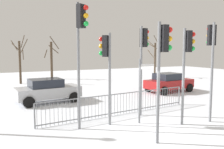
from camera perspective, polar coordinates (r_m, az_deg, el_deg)
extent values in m
plane|color=white|center=(9.59, 10.50, -13.62)|extent=(60.00, 60.00, 0.00)
cylinder|color=slate|center=(9.84, -0.57, -1.26)|extent=(0.11, 0.11, 3.93)
cube|color=black|center=(9.85, -1.43, 6.99)|extent=(0.39, 0.37, 0.90)
sphere|color=red|center=(9.99, -2.70, 8.69)|extent=(0.20, 0.20, 0.20)
sphere|color=orange|center=(9.98, -2.69, 6.97)|extent=(0.20, 0.20, 0.20)
sphere|color=green|center=(9.98, -2.68, 5.24)|extent=(0.20, 0.20, 0.20)
cylinder|color=slate|center=(11.39, 7.14, 0.75)|extent=(0.11, 0.11, 4.36)
cube|color=black|center=(11.49, 7.78, 8.94)|extent=(0.30, 0.37, 0.90)
sphere|color=red|center=(11.70, 8.59, 10.34)|extent=(0.20, 0.20, 0.20)
sphere|color=orange|center=(11.68, 8.57, 8.87)|extent=(0.20, 0.20, 0.20)
sphere|color=green|center=(11.67, 8.55, 7.40)|extent=(0.20, 0.20, 0.20)
cylinder|color=slate|center=(10.34, 17.11, -0.63)|extent=(0.11, 0.11, 4.12)
cube|color=black|center=(10.38, 18.12, 7.73)|extent=(0.27, 0.35, 0.90)
sphere|color=red|center=(10.54, 19.29, 9.29)|extent=(0.20, 0.20, 0.20)
sphere|color=orange|center=(10.53, 19.24, 7.66)|extent=(0.20, 0.20, 0.20)
sphere|color=green|center=(10.52, 19.18, 6.03)|extent=(0.20, 0.20, 0.20)
cylinder|color=slate|center=(11.13, 23.33, 0.35)|extent=(0.11, 0.11, 4.42)
cube|color=black|center=(11.26, 23.28, 8.86)|extent=(0.38, 0.32, 0.90)
sphere|color=red|center=(11.51, 22.75, 10.30)|extent=(0.20, 0.20, 0.20)
sphere|color=orange|center=(11.48, 22.70, 8.81)|extent=(0.20, 0.20, 0.20)
sphere|color=green|center=(11.47, 22.64, 7.32)|extent=(0.20, 0.20, 0.20)
cylinder|color=slate|center=(9.33, -8.22, 1.78)|extent=(0.11, 0.11, 5.06)
cube|color=black|center=(9.29, -7.62, 14.01)|extent=(0.39, 0.35, 0.90)
sphere|color=red|center=(9.18, -6.43, 16.03)|extent=(0.20, 0.20, 0.20)
sphere|color=orange|center=(9.13, -6.40, 14.17)|extent=(0.20, 0.20, 0.20)
sphere|color=green|center=(9.10, -6.38, 12.31)|extent=(0.20, 0.20, 0.20)
cylinder|color=slate|center=(7.98, 11.30, -2.28)|extent=(0.11, 0.11, 4.13)
cube|color=black|center=(8.01, 12.49, 8.61)|extent=(0.23, 0.33, 0.90)
sphere|color=red|center=(8.18, 13.96, 10.62)|extent=(0.20, 0.20, 0.20)
sphere|color=orange|center=(8.16, 13.91, 8.52)|extent=(0.20, 0.20, 0.20)
sphere|color=green|center=(8.15, 13.86, 6.42)|extent=(0.20, 0.20, 0.20)
cylinder|color=slate|center=(10.21, 6.78, -4.13)|extent=(0.09, 0.09, 2.84)
cube|color=white|center=(10.31, 8.68, 1.93)|extent=(0.70, 0.04, 0.22)
cube|color=slate|center=(11.63, 2.13, -4.73)|extent=(8.39, 0.87, 0.04)
cube|color=slate|center=(11.83, 2.12, -9.16)|extent=(8.39, 0.87, 0.04)
cylinder|color=slate|center=(10.10, -17.98, -9.69)|extent=(0.02, 0.02, 1.05)
cylinder|color=slate|center=(10.14, -16.98, -9.59)|extent=(0.02, 0.02, 1.05)
cylinder|color=slate|center=(10.19, -15.99, -9.49)|extent=(0.02, 0.02, 1.05)
cylinder|color=slate|center=(10.24, -15.02, -9.40)|extent=(0.02, 0.02, 1.05)
cylinder|color=slate|center=(10.29, -14.05, -9.30)|extent=(0.02, 0.02, 1.05)
cylinder|color=slate|center=(10.34, -13.09, -9.19)|extent=(0.02, 0.02, 1.05)
cylinder|color=slate|center=(10.40, -12.14, -9.09)|extent=(0.02, 0.02, 1.05)
cylinder|color=slate|center=(10.45, -11.21, -8.99)|extent=(0.02, 0.02, 1.05)
cylinder|color=slate|center=(10.52, -10.28, -8.88)|extent=(0.02, 0.02, 1.05)
cylinder|color=slate|center=(10.58, -9.37, -8.77)|extent=(0.02, 0.02, 1.05)
cylinder|color=slate|center=(10.65, -8.47, -8.67)|extent=(0.02, 0.02, 1.05)
cylinder|color=slate|center=(10.72, -7.58, -8.56)|extent=(0.02, 0.02, 1.05)
cylinder|color=slate|center=(10.79, -6.70, -8.45)|extent=(0.02, 0.02, 1.05)
cylinder|color=slate|center=(10.86, -5.83, -8.34)|extent=(0.02, 0.02, 1.05)
cylinder|color=slate|center=(10.94, -4.98, -8.23)|extent=(0.02, 0.02, 1.05)
cylinder|color=slate|center=(11.02, -4.14, -8.12)|extent=(0.02, 0.02, 1.05)
cylinder|color=slate|center=(11.10, -3.31, -8.01)|extent=(0.02, 0.02, 1.05)
cylinder|color=slate|center=(11.19, -2.50, -7.90)|extent=(0.02, 0.02, 1.05)
cylinder|color=slate|center=(11.27, -1.70, -7.79)|extent=(0.02, 0.02, 1.05)
cylinder|color=slate|center=(11.36, -0.91, -7.68)|extent=(0.02, 0.02, 1.05)
cylinder|color=slate|center=(11.45, -0.13, -7.57)|extent=(0.02, 0.02, 1.05)
cylinder|color=slate|center=(11.54, 0.63, -7.47)|extent=(0.02, 0.02, 1.05)
cylinder|color=slate|center=(11.64, 1.39, -7.36)|extent=(0.02, 0.02, 1.05)
cylinder|color=slate|center=(11.74, 2.12, -7.25)|extent=(0.02, 0.02, 1.05)
cylinder|color=slate|center=(11.83, 2.85, -7.14)|extent=(0.02, 0.02, 1.05)
cylinder|color=slate|center=(11.94, 3.56, -7.04)|extent=(0.02, 0.02, 1.05)
cylinder|color=slate|center=(12.04, 4.27, -6.93)|extent=(0.02, 0.02, 1.05)
cylinder|color=slate|center=(12.14, 4.95, -6.82)|extent=(0.02, 0.02, 1.05)
cylinder|color=slate|center=(12.25, 5.63, -6.72)|extent=(0.02, 0.02, 1.05)
cylinder|color=slate|center=(12.36, 6.30, -6.62)|extent=(0.02, 0.02, 1.05)
cylinder|color=slate|center=(12.46, 6.95, -6.52)|extent=(0.02, 0.02, 1.05)
cylinder|color=slate|center=(12.58, 7.59, -6.41)|extent=(0.02, 0.02, 1.05)
cylinder|color=slate|center=(12.69, 8.22, -6.31)|extent=(0.02, 0.02, 1.05)
cylinder|color=slate|center=(12.80, 8.84, -6.21)|extent=(0.02, 0.02, 1.05)
cylinder|color=slate|center=(12.92, 9.45, -6.12)|extent=(0.02, 0.02, 1.05)
cylinder|color=slate|center=(13.03, 10.04, -6.02)|extent=(0.02, 0.02, 1.05)
cylinder|color=slate|center=(13.15, 10.63, -5.92)|extent=(0.02, 0.02, 1.05)
cylinder|color=slate|center=(13.27, 11.20, -5.83)|extent=(0.02, 0.02, 1.05)
cylinder|color=slate|center=(13.39, 11.77, -5.74)|extent=(0.02, 0.02, 1.05)
cylinder|color=slate|center=(13.51, 12.32, -5.64)|extent=(0.02, 0.02, 1.05)
cylinder|color=slate|center=(13.64, 12.87, -5.55)|extent=(0.02, 0.02, 1.05)
cylinder|color=slate|center=(13.76, 13.40, -5.46)|extent=(0.02, 0.02, 1.05)
cylinder|color=slate|center=(13.89, 13.92, -5.37)|extent=(0.02, 0.02, 1.05)
cylinder|color=slate|center=(14.02, 14.44, -5.28)|extent=(0.02, 0.02, 1.05)
cylinder|color=slate|center=(14.14, 14.94, -5.20)|extent=(0.02, 0.02, 1.05)
cylinder|color=slate|center=(14.27, 15.44, -5.11)|extent=(0.02, 0.02, 1.05)
cylinder|color=slate|center=(14.40, 15.93, -5.03)|extent=(0.02, 0.02, 1.05)
cylinder|color=slate|center=(10.08, -18.48, -9.73)|extent=(0.06, 0.06, 1.05)
cylinder|color=slate|center=(14.47, 16.16, -4.99)|extent=(0.06, 0.06, 1.05)
cube|color=maroon|center=(18.60, 13.83, -2.19)|extent=(3.96, 2.09, 0.65)
cube|color=#1E232D|center=(18.43, 13.54, -0.54)|extent=(2.05, 1.69, 0.55)
cylinder|color=black|center=(20.19, 14.74, -2.53)|extent=(0.66, 0.29, 0.64)
cylinder|color=black|center=(19.09, 18.47, -3.11)|extent=(0.66, 0.29, 0.64)
cylinder|color=black|center=(18.33, 8.95, -3.24)|extent=(0.66, 0.29, 0.64)
cylinder|color=black|center=(17.11, 12.70, -3.96)|extent=(0.66, 0.29, 0.64)
cube|color=#B2B5BA|center=(14.96, -15.37, -4.15)|extent=(3.94, 2.05, 0.65)
cube|color=#1E232D|center=(14.84, -15.98, -2.10)|extent=(2.03, 1.67, 0.55)
cylinder|color=black|center=(16.22, -11.58, -4.46)|extent=(0.66, 0.28, 0.64)
cylinder|color=black|center=(14.66, -9.30, -5.51)|extent=(0.66, 0.28, 0.64)
cylinder|color=black|center=(15.53, -21.02, -5.18)|extent=(0.66, 0.28, 0.64)
cylinder|color=black|center=(13.89, -19.73, -6.40)|extent=(0.66, 0.28, 0.64)
cylinder|color=#473828|center=(24.15, -21.67, 2.75)|extent=(0.21, 0.21, 4.13)
cylinder|color=#473828|center=(24.11, -21.01, 4.59)|extent=(0.18, 0.68, 0.98)
cylinder|color=#473828|center=(23.86, -22.69, 6.37)|extent=(0.57, 0.84, 0.63)
cylinder|color=#473828|center=(24.49, -20.87, 6.38)|extent=(0.75, 0.94, 1.53)
cylinder|color=#473828|center=(24.31, -21.09, 7.58)|extent=(0.38, 0.75, 1.21)
cylinder|color=#473828|center=(23.88, -22.89, 6.61)|extent=(0.53, 1.01, 0.96)
cylinder|color=#473828|center=(28.49, 10.50, 3.48)|extent=(0.22, 0.22, 4.15)
cylinder|color=#473828|center=(28.10, 11.02, 8.00)|extent=(0.96, 0.21, 1.43)
cylinder|color=#473828|center=(27.84, 9.68, 7.06)|extent=(0.60, 1.51, 0.90)
cylinder|color=#473828|center=(28.11, 9.66, 7.42)|extent=(0.16, 1.21, 0.81)
cylinder|color=#473828|center=(28.13, 9.45, 5.10)|extent=(0.15, 1.31, 0.93)
cylinder|color=#473828|center=(27.29, -14.65, 3.36)|extent=(0.27, 0.27, 4.21)
cylinder|color=#473828|center=(26.82, -13.96, 7.58)|extent=(1.16, 0.65, 1.41)
cylinder|color=#473828|center=(26.76, -14.16, 6.02)|extent=(1.19, 0.41, 0.95)
cylinder|color=#473828|center=(27.41, -15.97, 4.95)|extent=(0.62, 1.23, 0.96)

